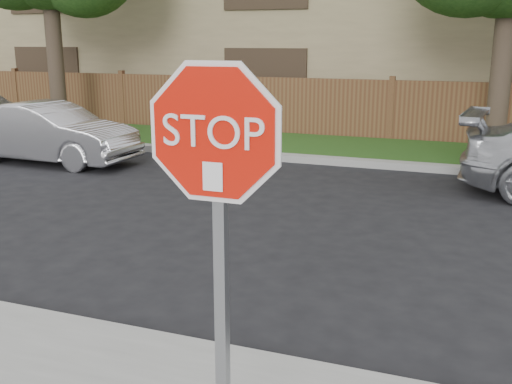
% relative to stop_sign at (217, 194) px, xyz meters
% --- Properties ---
extents(ground, '(90.00, 90.00, 0.00)m').
position_rel_stop_sign_xyz_m(ground, '(-0.93, 1.48, -1.83)').
color(ground, black).
rests_on(ground, ground).
extents(far_curb, '(70.00, 0.30, 0.15)m').
position_rel_stop_sign_xyz_m(far_curb, '(-0.93, 9.63, -1.75)').
color(far_curb, gray).
rests_on(far_curb, ground).
extents(grass_strip, '(70.00, 3.00, 0.12)m').
position_rel_stop_sign_xyz_m(grass_strip, '(-0.93, 11.28, -1.77)').
color(grass_strip, '#1E4714').
rests_on(grass_strip, ground).
extents(fence, '(70.00, 0.12, 1.60)m').
position_rel_stop_sign_xyz_m(fence, '(-0.93, 12.88, -1.03)').
color(fence, '#52301D').
rests_on(fence, ground).
extents(apartment_building, '(35.20, 9.20, 7.20)m').
position_rel_stop_sign_xyz_m(apartment_building, '(-0.93, 18.48, 1.70)').
color(apartment_building, '#8B7D56').
rests_on(apartment_building, ground).
extents(stop_sign, '(1.01, 0.13, 2.55)m').
position_rel_stop_sign_xyz_m(stop_sign, '(0.00, 0.00, 0.00)').
color(stop_sign, gray).
rests_on(stop_sign, sidewalk_near).
extents(sedan_left, '(3.97, 1.47, 1.30)m').
position_rel_stop_sign_xyz_m(sedan_left, '(-7.43, 7.65, -1.18)').
color(sedan_left, '#B6B5BA').
rests_on(sedan_left, ground).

